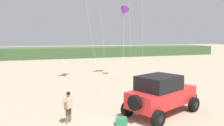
{
  "coord_description": "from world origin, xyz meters",
  "views": [
    {
      "loc": [
        -3.3,
        -8.34,
        4.37
      ],
      "look_at": [
        0.85,
        3.54,
        2.92
      ],
      "focal_mm": 35.55,
      "sensor_mm": 36.0,
      "label": 1
    }
  ],
  "objects_px": {
    "cooler_box": "(121,121)",
    "kite_red_delta": "(124,12)",
    "jeep": "(161,93)",
    "person_watching": "(68,106)"
  },
  "relations": [
    {
      "from": "cooler_box",
      "to": "kite_red_delta",
      "type": "bearing_deg",
      "value": 84.17
    },
    {
      "from": "jeep",
      "to": "kite_red_delta",
      "type": "height_order",
      "value": "kite_red_delta"
    },
    {
      "from": "cooler_box",
      "to": "kite_red_delta",
      "type": "xyz_separation_m",
      "value": [
        5.11,
        12.16,
        6.9
      ]
    },
    {
      "from": "jeep",
      "to": "cooler_box",
      "type": "distance_m",
      "value": 3.03
    },
    {
      "from": "kite_red_delta",
      "to": "cooler_box",
      "type": "bearing_deg",
      "value": -112.78
    },
    {
      "from": "person_watching",
      "to": "kite_red_delta",
      "type": "height_order",
      "value": "kite_red_delta"
    },
    {
      "from": "jeep",
      "to": "kite_red_delta",
      "type": "xyz_separation_m",
      "value": [
        2.35,
        11.41,
        5.89
      ]
    },
    {
      "from": "kite_red_delta",
      "to": "jeep",
      "type": "bearing_deg",
      "value": -101.66
    },
    {
      "from": "cooler_box",
      "to": "kite_red_delta",
      "type": "height_order",
      "value": "kite_red_delta"
    },
    {
      "from": "jeep",
      "to": "cooler_box",
      "type": "xyz_separation_m",
      "value": [
        -2.75,
        -0.75,
        -1.01
      ]
    }
  ]
}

